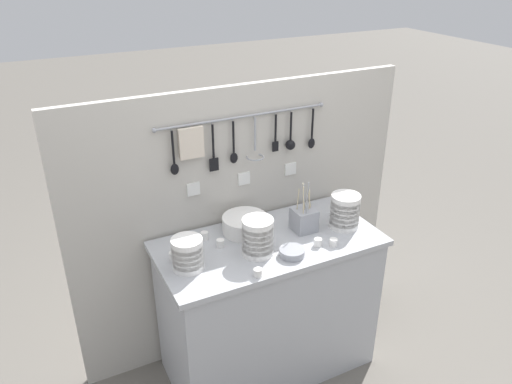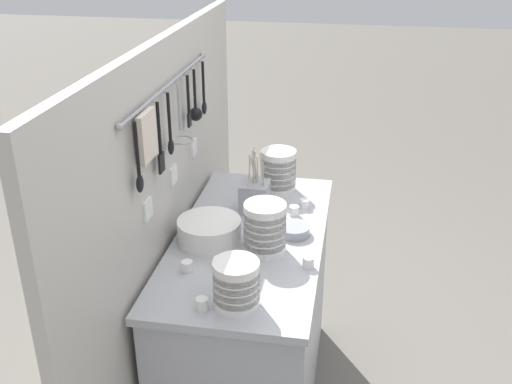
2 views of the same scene
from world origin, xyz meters
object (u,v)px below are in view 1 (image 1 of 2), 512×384
bowl_stack_tall_left (188,254)px  bowl_stack_wide_centre (345,211)px  cup_back_right (204,236)px  cup_edge_far (258,273)px  plate_stack (245,224)px  cup_by_caddy (333,242)px  cup_front_left (173,256)px  cup_front_right (220,243)px  cup_beside_plates (318,242)px  steel_mixing_bowl (292,252)px  cutlery_caddy (304,219)px  bowl_stack_back_corner (258,237)px

bowl_stack_tall_left → bowl_stack_wide_centre: bowl_stack_wide_centre is taller
cup_back_right → cup_edge_far: (0.10, -0.42, 0.00)m
plate_stack → bowl_stack_tall_left: bearing=-154.4°
cup_back_right → cup_by_caddy: (0.57, -0.36, 0.00)m
bowl_stack_tall_left → cup_back_right: bearing=52.1°
cup_front_left → cup_front_right: size_ratio=1.00×
bowl_stack_wide_centre → cup_beside_plates: bowl_stack_wide_centre is taller
plate_stack → cup_by_caddy: plate_stack is taller
cup_front_right → steel_mixing_bowl: bearing=-39.3°
bowl_stack_wide_centre → cup_beside_plates: 0.27m
cup_back_right → plate_stack: bearing=-6.5°
bowl_stack_tall_left → plate_stack: size_ratio=0.66×
steel_mixing_bowl → cup_beside_plates: size_ratio=3.14×
bowl_stack_wide_centre → cutlery_caddy: size_ratio=0.69×
bowl_stack_tall_left → cup_beside_plates: (0.66, -0.11, -0.06)m
cup_beside_plates → cup_by_caddy: bearing=-27.0°
cup_front_right → cup_by_caddy: bearing=-25.8°
cup_front_left → cup_beside_plates: (0.70, -0.21, 0.00)m
cutlery_caddy → cup_front_right: 0.47m
bowl_stack_back_corner → cup_front_left: bearing=160.6°
bowl_stack_wide_centre → steel_mixing_bowl: (-0.40, -0.12, -0.08)m
cup_back_right → cup_by_caddy: bearing=-32.2°
bowl_stack_tall_left → bowl_stack_wide_centre: size_ratio=0.85×
bowl_stack_wide_centre → cup_edge_far: (-0.63, -0.20, -0.08)m
steel_mixing_bowl → cup_edge_far: (-0.23, -0.08, 0.00)m
plate_stack → cup_beside_plates: bearing=-47.4°
cup_front_right → bowl_stack_wide_centre: bearing=-9.5°
bowl_stack_wide_centre → cup_edge_far: 0.66m
steel_mixing_bowl → cup_front_left: 0.59m
bowl_stack_wide_centre → cutlery_caddy: cutlery_caddy is taller
bowl_stack_back_corner → bowl_stack_wide_centre: size_ratio=1.02×
plate_stack → cup_by_caddy: bearing=-44.0°
cup_front_left → cup_by_caddy: same height
bowl_stack_tall_left → plate_stack: (0.39, 0.19, -0.04)m
steel_mixing_bowl → cup_back_right: 0.48m
steel_mixing_bowl → cup_by_caddy: (0.24, -0.02, 0.00)m
bowl_stack_back_corner → cutlery_caddy: cutlery_caddy is taller
steel_mixing_bowl → cup_front_right: 0.37m
plate_stack → cup_front_left: size_ratio=6.01×
bowl_stack_wide_centre → bowl_stack_back_corner: bearing=-177.2°
steel_mixing_bowl → cup_back_right: (-0.33, 0.34, 0.00)m
cup_beside_plates → plate_stack: bearing=132.6°
cup_edge_far → bowl_stack_tall_left: bearing=142.4°
cutlery_caddy → cup_front_left: size_ratio=6.85×
cup_back_right → cup_edge_far: same height
bowl_stack_back_corner → bowl_stack_wide_centre: bearing=2.8°
cup_front_right → bowl_stack_tall_left: bearing=-153.2°
bowl_stack_wide_centre → steel_mixing_bowl: size_ratio=1.49×
plate_stack → cup_beside_plates: size_ratio=6.01×
bowl_stack_wide_centre → cutlery_caddy: (-0.22, 0.07, -0.03)m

